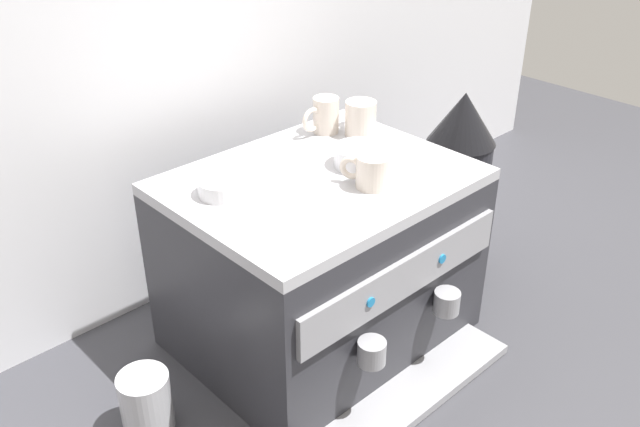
{
  "coord_description": "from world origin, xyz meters",
  "views": [
    {
      "loc": [
        -0.89,
        -0.95,
        1.07
      ],
      "look_at": [
        0.0,
        0.0,
        0.33
      ],
      "focal_mm": 39.06,
      "sensor_mm": 36.0,
      "label": 1
    }
  ],
  "objects_px": {
    "ceramic_cup_1": "(371,171)",
    "ceramic_bowl_0": "(360,156)",
    "ceramic_cup_0": "(325,115)",
    "milk_pitcher": "(146,403)",
    "ceramic_cup_2": "(360,118)",
    "ceramic_bowl_1": "(222,187)",
    "espresso_machine": "(321,261)",
    "coffee_grinder": "(457,179)"
  },
  "relations": [
    {
      "from": "ceramic_bowl_0",
      "to": "ceramic_bowl_1",
      "type": "relative_size",
      "value": 1.15
    },
    {
      "from": "ceramic_bowl_1",
      "to": "coffee_grinder",
      "type": "bearing_deg",
      "value": -6.93
    },
    {
      "from": "ceramic_bowl_0",
      "to": "coffee_grinder",
      "type": "xyz_separation_m",
      "value": [
        0.39,
        0.01,
        -0.19
      ]
    },
    {
      "from": "ceramic_bowl_0",
      "to": "coffee_grinder",
      "type": "bearing_deg",
      "value": 1.63
    },
    {
      "from": "ceramic_cup_1",
      "to": "ceramic_bowl_0",
      "type": "bearing_deg",
      "value": 56.92
    },
    {
      "from": "ceramic_cup_0",
      "to": "milk_pitcher",
      "type": "height_order",
      "value": "ceramic_cup_0"
    },
    {
      "from": "ceramic_cup_0",
      "to": "ceramic_bowl_0",
      "type": "distance_m",
      "value": 0.2
    },
    {
      "from": "ceramic_cup_2",
      "to": "milk_pitcher",
      "type": "height_order",
      "value": "ceramic_cup_2"
    },
    {
      "from": "milk_pitcher",
      "to": "ceramic_cup_2",
      "type": "bearing_deg",
      "value": 6.8
    },
    {
      "from": "ceramic_bowl_1",
      "to": "ceramic_cup_0",
      "type": "bearing_deg",
      "value": 13.71
    },
    {
      "from": "ceramic_cup_1",
      "to": "ceramic_bowl_0",
      "type": "distance_m",
      "value": 0.1
    },
    {
      "from": "coffee_grinder",
      "to": "ceramic_cup_0",
      "type": "bearing_deg",
      "value": 151.56
    },
    {
      "from": "ceramic_cup_1",
      "to": "ceramic_bowl_0",
      "type": "xyz_separation_m",
      "value": [
        0.05,
        0.08,
        -0.01
      ]
    },
    {
      "from": "milk_pitcher",
      "to": "ceramic_cup_0",
      "type": "bearing_deg",
      "value": 13.12
    },
    {
      "from": "ceramic_cup_1",
      "to": "ceramic_bowl_1",
      "type": "height_order",
      "value": "ceramic_cup_1"
    },
    {
      "from": "espresso_machine",
      "to": "ceramic_cup_2",
      "type": "xyz_separation_m",
      "value": [
        0.22,
        0.1,
        0.25
      ]
    },
    {
      "from": "milk_pitcher",
      "to": "ceramic_bowl_0",
      "type": "bearing_deg",
      "value": -3.92
    },
    {
      "from": "espresso_machine",
      "to": "coffee_grinder",
      "type": "relative_size",
      "value": 1.27
    },
    {
      "from": "ceramic_cup_0",
      "to": "ceramic_cup_2",
      "type": "distance_m",
      "value": 0.08
    },
    {
      "from": "ceramic_cup_2",
      "to": "ceramic_bowl_1",
      "type": "bearing_deg",
      "value": -176.63
    },
    {
      "from": "espresso_machine",
      "to": "ceramic_cup_1",
      "type": "distance_m",
      "value": 0.27
    },
    {
      "from": "ceramic_cup_2",
      "to": "coffee_grinder",
      "type": "bearing_deg",
      "value": -22.22
    },
    {
      "from": "ceramic_cup_2",
      "to": "coffee_grinder",
      "type": "height_order",
      "value": "ceramic_cup_2"
    },
    {
      "from": "ceramic_bowl_1",
      "to": "espresso_machine",
      "type": "bearing_deg",
      "value": -22.05
    },
    {
      "from": "ceramic_cup_0",
      "to": "ceramic_cup_1",
      "type": "distance_m",
      "value": 0.29
    },
    {
      "from": "ceramic_cup_0",
      "to": "milk_pitcher",
      "type": "distance_m",
      "value": 0.75
    },
    {
      "from": "milk_pitcher",
      "to": "ceramic_bowl_1",
      "type": "bearing_deg",
      "value": 12.27
    },
    {
      "from": "espresso_machine",
      "to": "coffee_grinder",
      "type": "height_order",
      "value": "coffee_grinder"
    },
    {
      "from": "ceramic_cup_2",
      "to": "coffee_grinder",
      "type": "distance_m",
      "value": 0.35
    },
    {
      "from": "ceramic_bowl_0",
      "to": "milk_pitcher",
      "type": "distance_m",
      "value": 0.66
    },
    {
      "from": "ceramic_bowl_0",
      "to": "ceramic_bowl_1",
      "type": "height_order",
      "value": "ceramic_bowl_0"
    },
    {
      "from": "espresso_machine",
      "to": "ceramic_cup_2",
      "type": "distance_m",
      "value": 0.35
    },
    {
      "from": "ceramic_cup_1",
      "to": "ceramic_cup_2",
      "type": "bearing_deg",
      "value": 48.63
    },
    {
      "from": "ceramic_cup_1",
      "to": "ceramic_bowl_0",
      "type": "height_order",
      "value": "ceramic_cup_1"
    },
    {
      "from": "ceramic_bowl_1",
      "to": "ceramic_cup_2",
      "type": "bearing_deg",
      "value": 3.37
    },
    {
      "from": "ceramic_cup_2",
      "to": "milk_pitcher",
      "type": "bearing_deg",
      "value": -173.2
    },
    {
      "from": "coffee_grinder",
      "to": "milk_pitcher",
      "type": "relative_size",
      "value": 3.65
    },
    {
      "from": "espresso_machine",
      "to": "ceramic_bowl_1",
      "type": "relative_size",
      "value": 6.32
    },
    {
      "from": "espresso_machine",
      "to": "coffee_grinder",
      "type": "distance_m",
      "value": 0.49
    },
    {
      "from": "espresso_machine",
      "to": "ceramic_cup_1",
      "type": "xyz_separation_m",
      "value": [
        0.04,
        -0.1,
        0.24
      ]
    },
    {
      "from": "ceramic_cup_0",
      "to": "milk_pitcher",
      "type": "bearing_deg",
      "value": -166.88
    },
    {
      "from": "ceramic_cup_2",
      "to": "ceramic_bowl_0",
      "type": "xyz_separation_m",
      "value": [
        -0.12,
        -0.12,
        -0.02
      ]
    }
  ]
}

